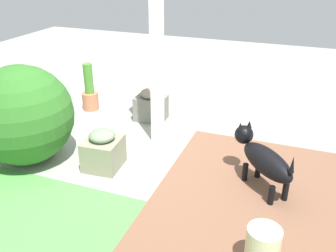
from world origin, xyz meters
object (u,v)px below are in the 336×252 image
terracotta_pot_tall (90,93)px  ceramic_urn (262,249)px  stone_planter_mid (103,150)px  porch_pillar (157,46)px  round_shrub (23,115)px  terracotta_pot_spiky (44,106)px  stone_planter_nearest (151,105)px  dog (263,158)px

terracotta_pot_tall → ceramic_urn: terracotta_pot_tall is taller
ceramic_urn → stone_planter_mid: bearing=-25.1°
porch_pillar → stone_planter_mid: porch_pillar is taller
porch_pillar → round_shrub: 1.63m
terracotta_pot_spiky → ceramic_urn: bearing=153.9°
stone_planter_nearest → terracotta_pot_tall: 0.98m
terracotta_pot_spiky → dog: 2.95m
round_shrub → terracotta_pot_tall: round_shrub is taller
stone_planter_mid → terracotta_pot_spiky: 1.44m
terracotta_pot_tall → stone_planter_nearest: bearing=178.8°
porch_pillar → terracotta_pot_spiky: size_ratio=4.09×
round_shrub → terracotta_pot_tall: (0.12, -1.50, -0.30)m
porch_pillar → terracotta_pot_tall: size_ratio=3.38×
porch_pillar → ceramic_urn: 2.43m
stone_planter_nearest → terracotta_pot_spiky: terracotta_pot_spiky is taller
stone_planter_mid → round_shrub: size_ratio=0.41×
stone_planter_nearest → terracotta_pot_spiky: bearing=27.6°
porch_pillar → dog: size_ratio=3.29×
terracotta_pot_tall → ceramic_urn: 3.54m
porch_pillar → terracotta_pot_tall: porch_pillar is taller
porch_pillar → stone_planter_mid: size_ratio=5.31×
terracotta_pot_spiky → ceramic_urn: (-3.07, 1.50, -0.09)m
stone_planter_nearest → dog: 2.01m
porch_pillar → round_shrub: (1.17, 0.95, -0.63)m
stone_planter_mid → porch_pillar: bearing=-111.0°
porch_pillar → terracotta_pot_tall: 1.68m
stone_planter_mid → ceramic_urn: 1.98m
ceramic_urn → dog: bearing=-81.7°
stone_planter_nearest → terracotta_pot_tall: bearing=-1.2°
stone_planter_mid → round_shrub: bearing=10.1°
round_shrub → dog: round_shrub is taller
dog → terracotta_pot_tall: bearing=-23.6°
stone_planter_mid → ceramic_urn: size_ratio=1.24×
dog → ceramic_urn: 1.06m
stone_planter_nearest → terracotta_pot_tall: size_ratio=0.65×
stone_planter_mid → round_shrub: 0.94m
terracotta_pot_tall → dog: terracotta_pot_tall is taller
terracotta_pot_tall → ceramic_urn: size_ratio=1.94×
ceramic_urn → round_shrub: bearing=-14.5°
terracotta_pot_spiky → dog: size_ratio=0.80×
round_shrub → terracotta_pot_tall: bearing=-85.3°
terracotta_pot_tall → dog: 2.87m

